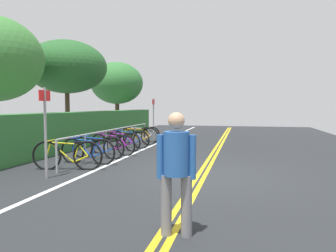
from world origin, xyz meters
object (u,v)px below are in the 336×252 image
object	(u,v)px
bicycle_6	(137,136)
bicycle_7	(140,135)
bicycle_3	(112,144)
tree_far_right	(67,67)
pedestrian	(176,166)
bicycle_5	(129,139)
tree_extra	(117,83)
bicycle_0	(67,155)
bicycle_4	(121,141)
bicycle_1	(88,151)
sign_post_near	(45,123)
bicycle_2	(98,147)
sign_post_far	(153,114)
bike_rack	(115,135)

from	to	relation	value
bicycle_6	bicycle_7	distance (m)	0.92
bicycle_3	tree_far_right	world-z (taller)	tree_far_right
pedestrian	bicycle_5	bearing A→B (deg)	24.27
bicycle_3	tree_extra	bearing A→B (deg)	21.29
bicycle_0	bicycle_5	bearing A→B (deg)	-0.25
bicycle_0	pedestrian	bearing A→B (deg)	-133.71
bicycle_4	bicycle_5	size ratio (longest dim) A/B	0.93
bicycle_1	sign_post_near	bearing A→B (deg)	178.67
bicycle_2	bicycle_7	world-z (taller)	bicycle_7
bicycle_2	pedestrian	bearing A→B (deg)	-145.55
bicycle_5	bicycle_0	bearing A→B (deg)	179.75
sign_post_near	tree_extra	xyz separation A→B (m)	(12.03, 3.24, 1.78)
bicycle_4	sign_post_far	xyz separation A→B (m)	(3.98, -0.11, 0.89)
pedestrian	tree_extra	xyz separation A→B (m)	(14.44, 6.73, 2.14)
bicycle_1	sign_post_near	world-z (taller)	sign_post_near
bicycle_3	tree_far_right	bearing A→B (deg)	48.99
bicycle_5	tree_far_right	distance (m)	4.67
bicycle_1	sign_post_far	xyz separation A→B (m)	(6.72, -0.02, 0.86)
bicycle_2	bicycle_4	bearing A→B (deg)	-1.48
sign_post_near	tree_far_right	world-z (taller)	tree_far_right
bicycle_5	bicycle_6	bearing A→B (deg)	-0.82
bicycle_5	bike_rack	bearing A→B (deg)	178.20
bicycle_5	pedestrian	distance (m)	8.59
bicycle_5	tree_extra	bearing A→B (deg)	25.80
bicycle_4	tree_far_right	xyz separation A→B (m)	(1.98, 3.35, 3.03)
tree_far_right	bicycle_4	bearing A→B (deg)	-120.60
bicycle_5	pedestrian	xyz separation A→B (m)	(-7.82, -3.53, 0.54)
bike_rack	tree_extra	distance (m)	8.87
bicycle_0	tree_extra	size ratio (longest dim) A/B	0.42
bicycle_6	bicycle_2	bearing A→B (deg)	178.95
bicycle_7	pedestrian	bearing A→B (deg)	-159.11
bicycle_2	bicycle_4	xyz separation A→B (m)	(1.81, -0.05, -0.01)
bicycle_4	bicycle_5	distance (m)	0.80
bicycle_4	tree_far_right	world-z (taller)	tree_far_right
bicycle_3	sign_post_far	distance (m)	5.06
bicycle_4	bicycle_0	bearing A→B (deg)	179.77
bicycle_3	bicycle_7	distance (m)	3.63
bicycle_0	pedestrian	world-z (taller)	pedestrian
bicycle_5	bicycle_7	bearing A→B (deg)	4.82
bicycle_1	bicycle_6	distance (m)	4.46
bicycle_4	bicycle_6	world-z (taller)	bicycle_6
bike_rack	bicycle_4	world-z (taller)	bike_rack
sign_post_far	tree_extra	xyz separation A→B (m)	(3.45, 3.30, 1.80)
bicycle_0	bicycle_6	xyz separation A→B (m)	(5.34, -0.03, -0.01)
tree_far_right	bicycle_6	bearing A→B (deg)	-94.57
bicycle_6	pedestrian	world-z (taller)	pedestrian
sign_post_near	tree_extra	distance (m)	12.58
bicycle_6	sign_post_near	world-z (taller)	sign_post_near
sign_post_near	bicycle_6	bearing A→B (deg)	0.21
bicycle_4	bicycle_1	bearing A→B (deg)	-178.25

